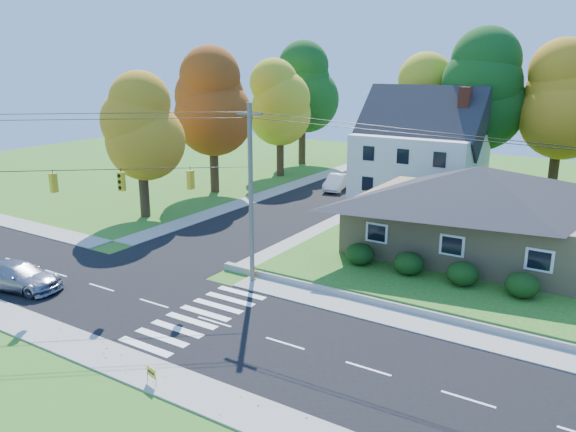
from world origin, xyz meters
name	(u,v)px	position (x,y,z in m)	size (l,w,h in m)	color
ground	(214,322)	(0.00, 0.00, 0.00)	(120.00, 120.00, 0.00)	#3D7923
road_main	(214,322)	(0.00, 0.00, 0.01)	(90.00, 8.00, 0.02)	black
road_cross	(326,196)	(-8.00, 26.00, 0.01)	(8.00, 44.00, 0.02)	black
sidewalk_north	(272,287)	(0.00, 5.00, 0.04)	(90.00, 2.00, 0.08)	#9C9A90
sidewalk_south	(136,368)	(0.00, -5.00, 0.04)	(90.00, 2.00, 0.08)	#9C9A90
lawn	(569,246)	(13.00, 21.00, 0.25)	(30.00, 30.00, 0.50)	#3D7923
ranch_house	(477,208)	(8.00, 16.00, 3.27)	(14.60, 10.60, 5.40)	tan
colonial_house	(420,151)	(0.04, 28.00, 4.58)	(10.40, 8.40, 9.60)	silver
hedge_row	(435,268)	(7.50, 9.80, 1.14)	(10.70, 1.70, 1.27)	#163A10
traffic_infrastructure	(226,212)	(-0.15, 1.35, 5.15)	(38.10, 10.66, 10.00)	#666059
tree_lot_0	(423,103)	(-2.00, 34.00, 8.31)	(6.72, 6.72, 12.51)	#3F2A19
tree_lot_1	(487,91)	(4.00, 33.00, 9.61)	(7.84, 7.84, 14.60)	#3F2A19
tree_lot_2	(562,100)	(10.00, 34.00, 8.96)	(7.28, 7.28, 13.56)	#3F2A19
tree_west_0	(140,127)	(-17.00, 12.00, 7.15)	(6.16, 6.16, 11.47)	#3F2A19
tree_west_1	(212,102)	(-18.00, 22.00, 8.46)	(7.28, 7.28, 13.56)	#3F2A19
tree_west_2	(280,103)	(-17.00, 32.00, 7.81)	(6.72, 6.72, 12.51)	#3F2A19
tree_west_3	(302,88)	(-19.00, 40.00, 9.11)	(7.84, 7.84, 14.60)	#3F2A19
silver_sedan	(19,276)	(-11.64, -2.49, 0.75)	(2.05, 5.05, 1.46)	#8C8E9E
white_car	(336,182)	(-8.41, 28.79, 0.78)	(1.60, 4.59, 1.51)	white
fire_hydrant	(253,272)	(-1.76, 5.63, 0.38)	(0.44, 0.35, 0.79)	yellow
yard_sign	(151,373)	(1.45, -5.51, 0.55)	(0.60, 0.18, 0.77)	black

